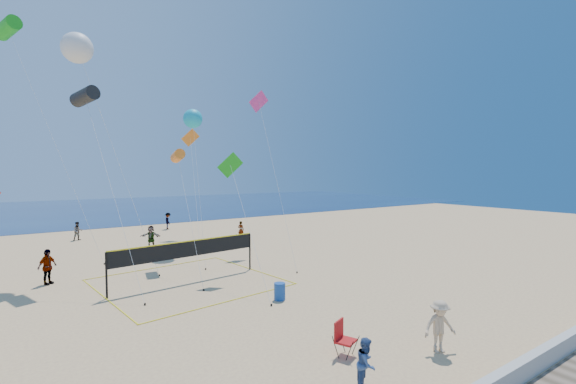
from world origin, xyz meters
TOP-DOWN VIEW (x-y plane):
  - ocean at (0.00, 62.00)m, footprint 140.00×50.00m
  - bystander_a at (1.95, -0.74)m, footprint 0.89×0.83m
  - bystander_b at (5.61, -0.57)m, footprint 1.31×1.04m
  - far_person_0 at (-4.94, 16.13)m, footprint 1.16×1.09m
  - far_person_1 at (2.45, 23.43)m, footprint 1.64×1.37m
  - far_person_2 at (10.38, 23.09)m, footprint 0.65×0.69m
  - far_person_3 at (-2.04, 30.46)m, footprint 0.90×0.75m
  - far_person_4 at (6.62, 32.53)m, footprint 0.77×1.20m
  - camp_chair at (2.74, 1.10)m, footprint 0.80×0.92m
  - trash_barrel at (4.07, 6.94)m, footprint 0.60×0.60m
  - volleyball_net at (1.48, 12.28)m, footprint 9.59×9.46m
  - kite_1 at (-2.83, 16.65)m, footprint 2.17×8.00m
  - kite_2 at (2.51, 16.74)m, footprint 1.40×7.37m
  - kite_4 at (4.00, 11.79)m, footprint 1.57×5.92m
  - kite_5 at (9.46, 17.88)m, footprint 2.96×8.15m
  - kite_6 at (-2.96, 18.54)m, footprint 4.53×5.22m
  - kite_7 at (5.11, 20.86)m, footprint 2.63×7.48m
  - kite_8 at (-6.46, 24.45)m, footprint 5.76×6.50m
  - kite_9 at (7.28, 27.21)m, footprint 3.57×9.20m

SIDE VIEW (x-z plane):
  - ocean at x=0.00m, z-range 0.00..0.03m
  - trash_barrel at x=4.07m, z-range 0.00..0.81m
  - camp_chair at x=2.74m, z-range 0.02..1.30m
  - bystander_a at x=1.95m, z-range 0.00..1.46m
  - far_person_2 at x=10.38m, z-range 0.00..1.59m
  - far_person_3 at x=-2.04m, z-range 0.00..1.65m
  - far_person_4 at x=6.62m, z-range 0.00..1.77m
  - far_person_1 at x=2.45m, z-range 0.00..1.77m
  - bystander_b at x=5.61m, z-range 0.00..1.77m
  - far_person_0 at x=-4.94m, z-range 0.00..1.93m
  - volleyball_net at x=1.48m, z-range 0.42..2.72m
  - kite_4 at x=4.00m, z-range 2.48..9.73m
  - kite_2 at x=2.51m, z-range 3.33..10.91m
  - kite_9 at x=7.28m, z-range 3.71..13.96m
  - kite_7 at x=5.11m, z-range 4.74..15.70m
  - kite_1 at x=-2.83m, z-range 4.91..15.84m
  - kite_5 at x=9.46m, z-range 4.69..17.21m
  - kite_6 at x=-2.96m, z-range 6.33..20.80m
  - kite_8 at x=-6.46m, z-range 7.57..24.04m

